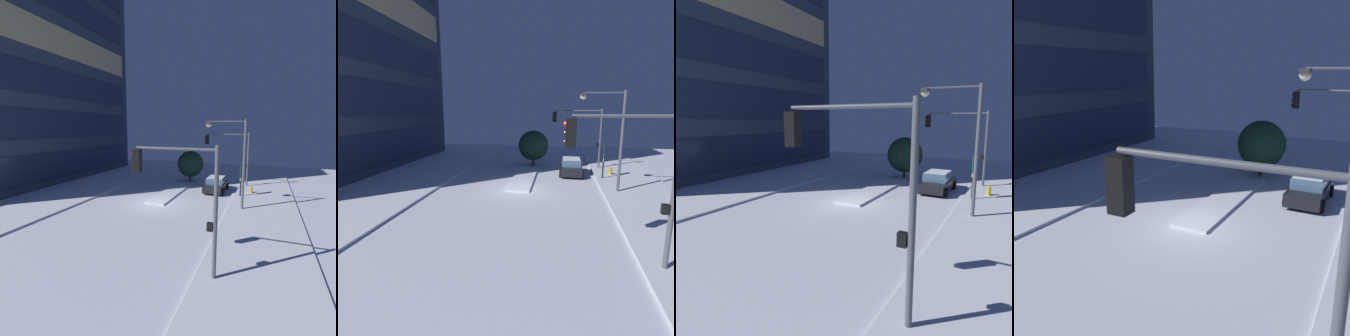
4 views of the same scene
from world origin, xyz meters
TOP-DOWN VIEW (x-y plane):
  - ground at (0.00, 0.00)m, footprint 52.00×52.00m
  - curb_strip_near at (0.00, -8.61)m, footprint 52.00×5.20m
  - curb_strip_far at (0.00, 8.61)m, footprint 52.00×5.20m
  - median_strip at (4.17, 0.02)m, footprint 9.00×1.80m
  - car_near at (6.20, -4.00)m, footprint 4.42×2.11m
  - traffic_light_corner_near_left at (-9.19, -5.30)m, footprint 0.32×3.96m
  - traffic_light_corner_near_right at (9.18, -4.93)m, footprint 0.32×4.85m
  - street_lamp_arched at (0.78, -6.19)m, footprint 0.69×3.06m
  - fire_hydrant at (6.24, -7.45)m, footprint 0.48×0.26m
  - parking_info_sign at (4.68, -6.56)m, footprint 0.55×0.16m
  - decorated_tree_median at (9.91, -0.18)m, footprint 3.14×3.21m

SIDE VIEW (x-z plane):
  - ground at x=0.00m, z-range 0.00..0.00m
  - curb_strip_near at x=0.00m, z-range 0.00..0.14m
  - curb_strip_far at x=0.00m, z-range 0.00..0.14m
  - median_strip at x=4.17m, z-range 0.00..0.14m
  - fire_hydrant at x=6.24m, z-range -0.02..0.77m
  - car_near at x=6.20m, z-range -0.04..1.46m
  - parking_info_sign at x=4.68m, z-range 0.42..3.44m
  - decorated_tree_median at x=9.91m, z-range 0.27..3.97m
  - traffic_light_corner_near_left at x=-9.19m, z-range 1.07..6.89m
  - traffic_light_corner_near_right at x=9.18m, z-range 1.14..7.07m
  - street_lamp_arched at x=0.78m, z-range 1.14..8.23m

